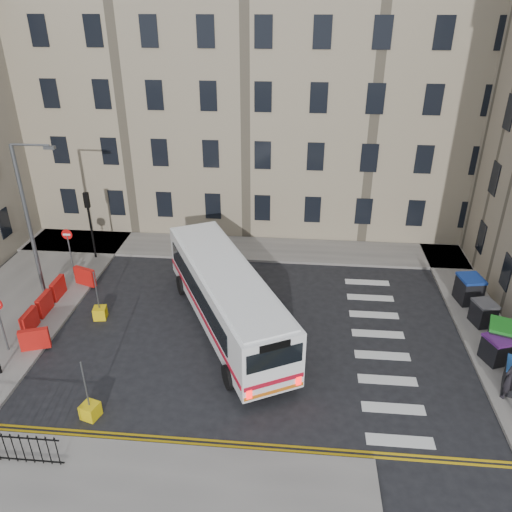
% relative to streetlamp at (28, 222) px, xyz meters
% --- Properties ---
extents(ground, '(120.00, 120.00, 0.00)m').
position_rel_streetlamp_xyz_m(ground, '(13.00, -2.00, -4.34)').
color(ground, black).
rests_on(ground, ground).
extents(pavement_north, '(36.00, 3.20, 0.15)m').
position_rel_streetlamp_xyz_m(pavement_north, '(7.00, 6.60, -4.26)').
color(pavement_north, slate).
rests_on(pavement_north, ground).
extents(pavement_east, '(2.40, 26.00, 0.15)m').
position_rel_streetlamp_xyz_m(pavement_east, '(22.00, 2.00, -4.26)').
color(pavement_east, slate).
rests_on(pavement_east, ground).
extents(pavement_west, '(6.00, 22.00, 0.15)m').
position_rel_streetlamp_xyz_m(pavement_west, '(-1.00, -1.00, -4.26)').
color(pavement_west, slate).
rests_on(pavement_west, ground).
extents(terrace_north, '(38.30, 10.80, 17.20)m').
position_rel_streetlamp_xyz_m(terrace_north, '(6.00, 13.50, 4.28)').
color(terrace_north, gray).
rests_on(terrace_north, ground).
extents(traffic_light_nw, '(0.28, 0.22, 4.10)m').
position_rel_streetlamp_xyz_m(traffic_light_nw, '(1.00, 4.50, -1.47)').
color(traffic_light_nw, black).
rests_on(traffic_light_nw, pavement_west).
extents(streetlamp, '(0.50, 0.22, 8.14)m').
position_rel_streetlamp_xyz_m(streetlamp, '(0.00, 0.00, 0.00)').
color(streetlamp, '#595B5E').
rests_on(streetlamp, pavement_west).
extents(no_entry_north, '(0.60, 0.08, 3.00)m').
position_rel_streetlamp_xyz_m(no_entry_north, '(0.50, 2.50, -2.26)').
color(no_entry_north, '#595B5E').
rests_on(no_entry_north, pavement_west).
extents(roadworks_barriers, '(1.66, 6.26, 1.00)m').
position_rel_streetlamp_xyz_m(roadworks_barriers, '(1.16, -1.50, -3.69)').
color(roadworks_barriers, red).
rests_on(roadworks_barriers, pavement_west).
extents(bus, '(7.35, 11.15, 3.06)m').
position_rel_streetlamp_xyz_m(bus, '(9.87, -1.66, -2.57)').
color(bus, white).
rests_on(bus, ground).
extents(wheelie_bin_b, '(1.24, 1.32, 1.16)m').
position_rel_streetlamp_xyz_m(wheelie_bin_b, '(21.66, -3.27, -3.60)').
color(wheelie_bin_b, black).
rests_on(wheelie_bin_b, pavement_east).
extents(wheelie_bin_c, '(1.47, 1.57, 1.40)m').
position_rel_streetlamp_xyz_m(wheelie_bin_c, '(22.05, -2.59, -3.48)').
color(wheelie_bin_c, black).
rests_on(wheelie_bin_c, pavement_east).
extents(wheelie_bin_d, '(1.18, 1.27, 1.18)m').
position_rel_streetlamp_xyz_m(wheelie_bin_d, '(21.99, -0.47, -3.59)').
color(wheelie_bin_d, black).
rests_on(wheelie_bin_d, pavement_east).
extents(wheelie_bin_e, '(1.30, 1.44, 1.40)m').
position_rel_streetlamp_xyz_m(wheelie_bin_e, '(21.86, 1.51, -3.48)').
color(wheelie_bin_e, black).
rests_on(wheelie_bin_e, pavement_east).
extents(pedestrian, '(0.82, 0.72, 1.89)m').
position_rel_streetlamp_xyz_m(pedestrian, '(21.42, -5.52, -3.24)').
color(pedestrian, black).
rests_on(pedestrian, pavement_east).
extents(bollard_yellow, '(0.69, 0.69, 0.60)m').
position_rel_streetlamp_xyz_m(bollard_yellow, '(3.58, -1.52, -4.04)').
color(bollard_yellow, yellow).
rests_on(bollard_yellow, ground).
extents(bollard_chevron, '(0.75, 0.75, 0.60)m').
position_rel_streetlamp_xyz_m(bollard_chevron, '(5.62, -7.88, -4.04)').
color(bollard_chevron, yellow).
rests_on(bollard_chevron, ground).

